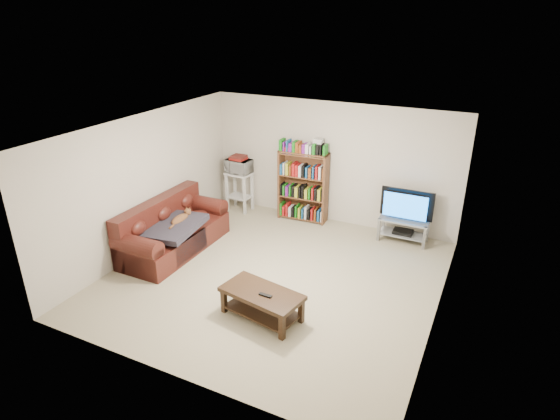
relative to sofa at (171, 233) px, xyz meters
The scene contains 19 objects.
floor 2.11m from the sofa, ahead, with size 5.00×5.00×0.00m, color tan.
ceiling 2.94m from the sofa, ahead, with size 5.00×5.00×0.00m, color white.
wall_back 3.33m from the sofa, 49.58° to the left, with size 5.00×5.00×0.00m, color beige.
wall_front 3.41m from the sofa, 50.75° to the right, with size 5.00×5.00×0.00m, color beige.
wall_left 0.97m from the sofa, behind, with size 5.00×5.00×0.00m, color beige.
wall_right 4.67m from the sofa, ahead, with size 5.00×5.00×0.00m, color beige.
sofa is the anchor object (origin of this frame).
blanket 0.32m from the sofa, 38.38° to the right, with size 0.83×1.07×0.10m, color #2B2832.
cat 0.34m from the sofa, 14.79° to the left, with size 0.23×0.58×0.17m, color brown, non-canonical shape.
coffee_table 2.64m from the sofa, 24.26° to the right, with size 1.22×0.76×0.41m.
remote 2.75m from the sofa, 24.79° to the right, with size 0.19×0.05×0.02m, color black.
tv_stand 4.22m from the sofa, 30.02° to the left, with size 0.89×0.40×0.44m.
television 4.24m from the sofa, 30.02° to the left, with size 0.95×0.13×0.55m, color black.
dvd_player 4.22m from the sofa, 30.02° to the left, with size 0.35×0.25×0.06m, color black.
bookshelf 2.76m from the sofa, 54.42° to the left, with size 1.00×0.35×1.43m.
shelf_clutter 3.05m from the sofa, 53.01° to the left, with size 0.73×0.25×0.28m.
microwave_stand 2.10m from the sofa, 84.90° to the left, with size 0.54×0.41×0.84m.
microwave 2.19m from the sofa, 84.90° to the left, with size 0.51×0.35×0.28m, color silver.
game_boxes 2.25m from the sofa, 84.90° to the left, with size 0.30×0.27×0.05m, color maroon.
Camera 1 is at (2.92, -5.81, 3.99)m, focal length 30.00 mm.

